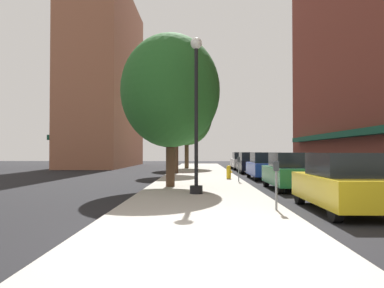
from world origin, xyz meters
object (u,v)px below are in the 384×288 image
(parking_meter_near, at_px, (239,166))
(tree_mid, at_px, (176,107))
(car_black, at_px, (250,163))
(tree_near, at_px, (170,91))
(car_green, at_px, (290,172))
(parking_meter_far, at_px, (276,179))
(car_blue, at_px, (265,166))
(tree_far, at_px, (187,116))
(fire_hydrant, at_px, (229,172))
(car_yellow, at_px, (343,183))
(lamppost, at_px, (196,112))
(car_white, at_px, (241,161))

(parking_meter_near, distance_m, tree_mid, 9.60)
(car_black, bearing_deg, tree_mid, -160.05)
(tree_near, distance_m, car_green, 6.49)
(parking_meter_far, relative_size, car_blue, 0.30)
(tree_far, bearing_deg, parking_meter_near, -78.60)
(fire_hydrant, height_order, tree_near, tree_near)
(tree_mid, xyz_separation_m, tree_far, (0.52, 8.68, 0.20))
(fire_hydrant, height_order, car_yellow, car_yellow)
(parking_meter_near, height_order, tree_far, tree_far)
(fire_hydrant, distance_m, car_black, 8.43)
(parking_meter_far, bearing_deg, parking_meter_near, 90.00)
(parking_meter_near, distance_m, car_yellow, 9.57)
(parking_meter_near, distance_m, car_green, 3.75)
(car_green, bearing_deg, parking_meter_far, -104.23)
(parking_meter_near, relative_size, car_green, 0.30)
(tree_mid, relative_size, car_green, 1.64)
(car_blue, relative_size, car_black, 1.00)
(lamppost, xyz_separation_m, parking_meter_near, (2.20, 5.86, -2.25))
(parking_meter_far, relative_size, car_white, 0.30)
(parking_meter_far, xyz_separation_m, tree_near, (-3.40, 6.81, 3.52))
(car_yellow, bearing_deg, tree_near, 131.62)
(parking_meter_near, relative_size, parking_meter_far, 1.00)
(tree_mid, bearing_deg, car_green, -62.25)
(car_green, xyz_separation_m, car_blue, (0.00, 6.47, 0.00))
(parking_meter_near, bearing_deg, fire_hydrant, 99.97)
(fire_hydrant, bearing_deg, parking_meter_near, -80.03)
(fire_hydrant, bearing_deg, lamppost, -103.01)
(tree_near, xyz_separation_m, tree_mid, (-0.44, 10.78, 0.52))
(tree_near, bearing_deg, car_white, 74.44)
(lamppost, xyz_separation_m, tree_mid, (-1.65, 13.67, 1.79))
(tree_mid, bearing_deg, lamppost, -83.14)
(car_yellow, bearing_deg, car_black, 91.72)
(fire_hydrant, bearing_deg, car_white, 80.72)
(car_blue, bearing_deg, parking_meter_near, -122.96)
(tree_near, bearing_deg, fire_hydrant, 58.95)
(car_yellow, height_order, car_green, same)
(tree_mid, distance_m, car_black, 7.53)
(parking_meter_far, xyz_separation_m, tree_mid, (-3.84, 17.59, 4.04))
(parking_meter_near, xyz_separation_m, parking_meter_far, (0.00, -9.78, 0.00))
(car_yellow, relative_size, car_white, 1.00)
(car_green, relative_size, car_blue, 1.00)
(parking_meter_near, bearing_deg, tree_near, -138.93)
(car_yellow, bearing_deg, parking_meter_near, 103.49)
(parking_meter_near, distance_m, parking_meter_far, 9.78)
(fire_hydrant, height_order, car_black, car_black)
(fire_hydrant, xyz_separation_m, car_yellow, (2.32, -11.44, 0.29))
(fire_hydrant, distance_m, car_yellow, 11.68)
(tree_far, bearing_deg, car_blue, -68.25)
(car_green, bearing_deg, car_yellow, -87.73)
(parking_meter_far, height_order, car_green, car_green)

